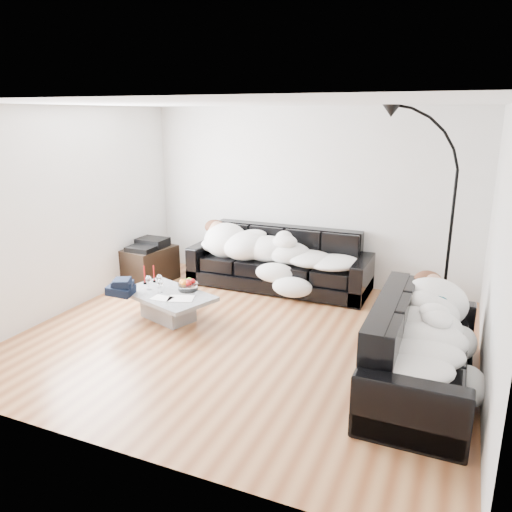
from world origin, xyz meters
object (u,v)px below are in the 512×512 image
at_px(sleeper_back, 278,246).
at_px(wine_glass_a, 160,281).
at_px(coffee_table, 168,306).
at_px(wine_glass_b, 149,283).
at_px(candle_left, 144,275).
at_px(fruit_bowl, 188,284).
at_px(floor_lamp, 451,231).
at_px(sleeper_right, 425,324).
at_px(av_cabinet, 150,265).
at_px(stereo, 149,244).
at_px(wine_glass_c, 161,286).
at_px(sofa_right, 423,346).
at_px(sofa_back, 279,259).
at_px(candle_right, 154,274).
at_px(shoes, 402,401).

bearing_deg(sleeper_back, wine_glass_a, -125.25).
bearing_deg(coffee_table, wine_glass_b, 176.67).
relative_size(sleeper_back, candle_left, 9.17).
relative_size(fruit_bowl, floor_lamp, 0.11).
bearing_deg(sleeper_back, candle_left, -132.72).
distance_m(sleeper_right, wine_glass_b, 3.40).
xyz_separation_m(wine_glass_b, av_cabinet, (-0.78, 1.14, -0.17)).
bearing_deg(stereo, coffee_table, -46.94).
xyz_separation_m(wine_glass_c, stereo, (-0.98, 1.17, 0.16)).
bearing_deg(av_cabinet, sleeper_back, 23.76).
bearing_deg(floor_lamp, sleeper_right, -85.25).
distance_m(sofa_right, wine_glass_c, 3.19).
bearing_deg(sofa_back, wine_glass_a, -124.36).
relative_size(sofa_back, fruit_bowl, 10.53).
bearing_deg(av_cabinet, fruit_bowl, -27.28).
bearing_deg(candle_right, sofa_back, 47.63).
xyz_separation_m(candle_left, candle_right, (0.07, 0.11, -0.01)).
bearing_deg(wine_glass_b, stereo, 124.43).
height_order(sleeper_back, av_cabinet, sleeper_back).
height_order(candle_left, av_cabinet, candle_left).
relative_size(fruit_bowl, shoes, 0.60).
distance_m(wine_glass_b, candle_left, 0.25).
xyz_separation_m(sofa_back, wine_glass_a, (-1.05, -1.54, -0.00)).
relative_size(sleeper_right, wine_glass_c, 10.13).
distance_m(wine_glass_c, stereo, 1.54).
bearing_deg(av_cabinet, wine_glass_a, -39.46).
relative_size(sofa_right, fruit_bowl, 8.27).
bearing_deg(fruit_bowl, candle_right, 170.36).
bearing_deg(candle_right, wine_glass_b, -68.46).
xyz_separation_m(wine_glass_c, candle_left, (-0.38, 0.20, 0.03)).
height_order(candle_left, candle_right, candle_left).
distance_m(shoes, av_cabinet, 4.51).
bearing_deg(wine_glass_a, candle_right, 139.95).
xyz_separation_m(shoes, floor_lamp, (0.20, 2.13, 1.11)).
distance_m(sofa_back, wine_glass_c, 1.92).
bearing_deg(sofa_right, floor_lamp, -2.98).
bearing_deg(wine_glass_c, sofa_right, -7.73).
bearing_deg(candle_right, av_cabinet, 127.90).
distance_m(sleeper_back, stereo, 1.98).
bearing_deg(wine_glass_b, candle_right, 111.54).
height_order(sleeper_back, shoes, sleeper_back).
distance_m(candle_left, shoes, 3.61).
distance_m(candle_right, shoes, 3.58).
height_order(sleeper_back, candle_right, sleeper_back).
xyz_separation_m(sleeper_back, av_cabinet, (-1.92, -0.46, -0.38)).
distance_m(sofa_back, candle_left, 1.98).
bearing_deg(stereo, wine_glass_c, -49.54).
distance_m(sofa_back, av_cabinet, 1.99).
bearing_deg(candle_right, wine_glass_a, -40.05).
relative_size(fruit_bowl, wine_glass_a, 1.42).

